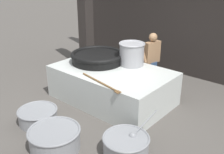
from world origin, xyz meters
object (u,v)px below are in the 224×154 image
(cook, at_px, (152,60))
(prep_bowl_meat, at_px, (55,138))
(prep_bowl_extra, at_px, (38,115))
(prep_bowl_vegetables, at_px, (126,145))
(giant_wok_near, at_px, (98,57))
(stock_pot, at_px, (132,53))

(cook, xyz_separation_m, prep_bowl_meat, (0.09, -3.44, -0.64))
(prep_bowl_meat, xyz_separation_m, prep_bowl_extra, (-1.00, 0.32, -0.05))
(prep_bowl_vegetables, bearing_deg, giant_wok_near, 143.90)
(giant_wok_near, xyz_separation_m, prep_bowl_extra, (0.10, -2.04, -0.82))
(prep_bowl_meat, bearing_deg, stock_pot, 95.98)
(cook, bearing_deg, prep_bowl_meat, 103.91)
(stock_pot, relative_size, prep_bowl_vegetables, 0.61)
(stock_pot, distance_m, prep_bowl_meat, 2.95)
(prep_bowl_vegetables, xyz_separation_m, prep_bowl_meat, (-1.14, -0.73, 0.01))
(giant_wok_near, bearing_deg, stock_pot, 27.56)
(cook, distance_m, prep_bowl_extra, 3.32)
(giant_wok_near, distance_m, cook, 1.48)
(prep_bowl_vegetables, bearing_deg, stock_pot, 124.78)
(stock_pot, height_order, prep_bowl_extra, stock_pot)
(stock_pot, bearing_deg, giant_wok_near, -152.44)
(prep_bowl_vegetables, distance_m, prep_bowl_meat, 1.35)
(prep_bowl_extra, bearing_deg, giant_wok_near, 92.76)
(giant_wok_near, height_order, prep_bowl_meat, giant_wok_near)
(stock_pot, height_order, prep_bowl_meat, stock_pot)
(cook, height_order, prep_bowl_meat, cook)
(prep_bowl_vegetables, bearing_deg, prep_bowl_meat, -147.34)
(giant_wok_near, distance_m, prep_bowl_vegetables, 2.88)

